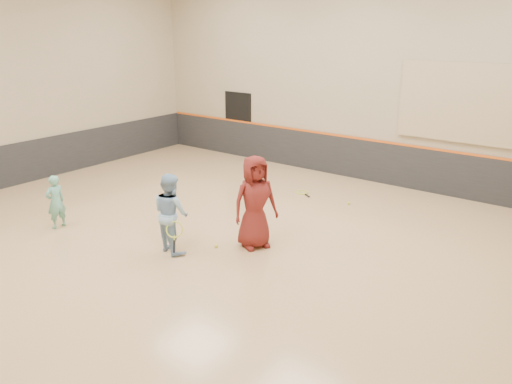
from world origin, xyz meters
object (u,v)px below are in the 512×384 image
Objects in this scene: girl at (56,202)px; spare_racket at (302,192)px; young_man at (255,202)px; instructor at (171,213)px.

girl is 1.65× the size of spare_racket.
spare_racket is at bearing 150.54° from girl.
girl is 0.64× the size of young_man.
instructor is (2.96, 0.71, 0.20)m from girl.
instructor is at bearing -92.05° from spare_racket.
young_man is at bearing 114.90° from girl.
girl is 4.59m from young_man.
girl is at bearing -120.00° from spare_racket.
spare_racket is (0.17, 4.70, -0.79)m from instructor.
young_man is 2.58× the size of spare_racket.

